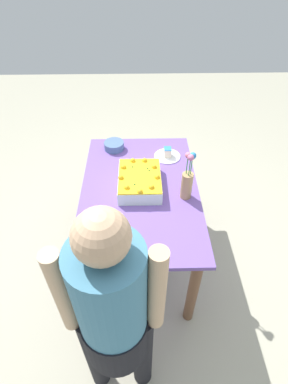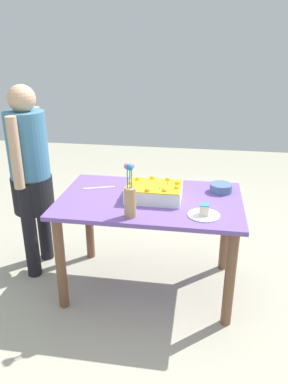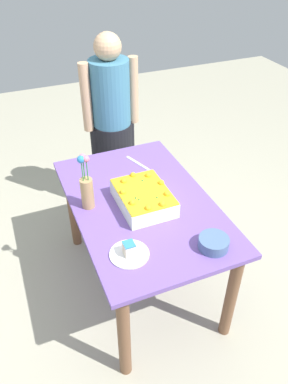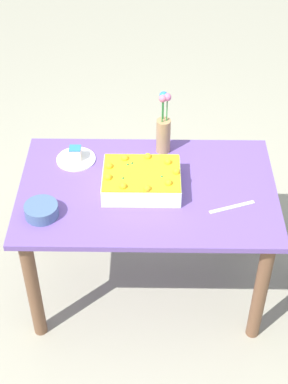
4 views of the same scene
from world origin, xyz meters
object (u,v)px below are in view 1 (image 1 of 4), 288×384
object	(u,v)px
fruit_bowl	(114,146)
sheet_cake	(139,181)
serving_plate_with_slice	(167,154)
flower_vase	(187,181)
person_standing	(113,314)
cake_knife	(118,235)

from	to	relation	value
fruit_bowl	sheet_cake	bearing A→B (deg)	22.94
sheet_cake	serving_plate_with_slice	world-z (taller)	sheet_cake
fruit_bowl	flower_vase	bearing A→B (deg)	41.53
flower_vase	person_standing	distance (m)	0.97
serving_plate_with_slice	cake_knife	bearing A→B (deg)	-24.51
sheet_cake	cake_knife	bearing A→B (deg)	-16.80
serving_plate_with_slice	person_standing	world-z (taller)	person_standing
sheet_cake	person_standing	world-z (taller)	person_standing
fruit_bowl	person_standing	distance (m)	1.45
sheet_cake	serving_plate_with_slice	xyz separation A→B (m)	(-0.35, 0.23, -0.03)
serving_plate_with_slice	cake_knife	xyz separation A→B (m)	(0.79, -0.36, -0.02)
serving_plate_with_slice	fruit_bowl	xyz separation A→B (m)	(-0.12, -0.43, 0.01)
fruit_bowl	serving_plate_with_slice	bearing A→B (deg)	74.49
serving_plate_with_slice	sheet_cake	bearing A→B (deg)	-32.95
cake_knife	fruit_bowl	world-z (taller)	fruit_bowl
sheet_cake	fruit_bowl	bearing A→B (deg)	-157.06
fruit_bowl	cake_knife	bearing A→B (deg)	4.18
serving_plate_with_slice	fruit_bowl	size ratio (longest dim) A/B	1.29
serving_plate_with_slice	cake_knife	world-z (taller)	serving_plate_with_slice
serving_plate_with_slice	flower_vase	xyz separation A→B (m)	(0.46, 0.09, 0.12)
person_standing	flower_vase	bearing A→B (deg)	-26.86
serving_plate_with_slice	flower_vase	bearing A→B (deg)	10.68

